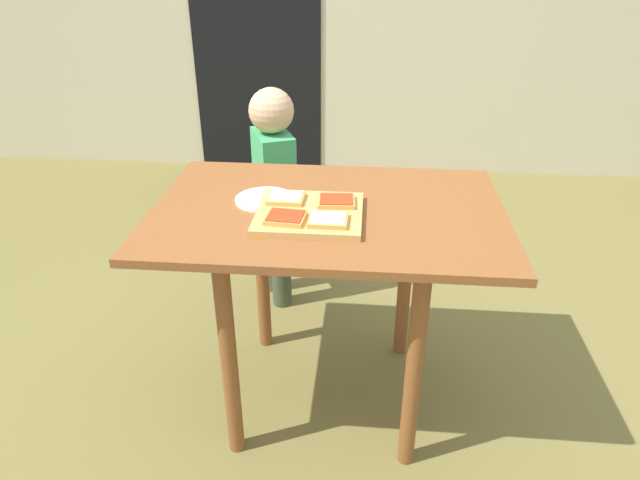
{
  "coord_description": "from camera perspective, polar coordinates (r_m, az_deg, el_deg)",
  "views": [
    {
      "loc": [
        0.12,
        -1.63,
        1.53
      ],
      "look_at": [
        -0.03,
        0.0,
        0.66
      ],
      "focal_mm": 31.75,
      "sensor_mm": 36.0,
      "label": 1
    }
  ],
  "objects": [
    {
      "name": "ground_plane",
      "position": [
        2.24,
        0.69,
        -15.18
      ],
      "size": [
        16.0,
        16.0,
        0.0
      ],
      "primitive_type": "plane",
      "color": "olive"
    },
    {
      "name": "house_door",
      "position": [
        4.15,
        -6.54,
        20.53
      ],
      "size": [
        0.9,
        0.02,
        2.0
      ],
      "primitive_type": "cube",
      "color": "black",
      "rests_on": "ground"
    },
    {
      "name": "dining_table",
      "position": [
        1.85,
        0.8,
        -0.08
      ],
      "size": [
        1.11,
        0.76,
        0.78
      ],
      "color": "brown",
      "rests_on": "ground"
    },
    {
      "name": "cutting_board",
      "position": [
        1.73,
        -1.07,
        2.67
      ],
      "size": [
        0.32,
        0.31,
        0.02
      ],
      "primitive_type": "cube",
      "color": "tan",
      "rests_on": "dining_table"
    },
    {
      "name": "pizza_slice_far_left",
      "position": [
        1.8,
        -3.44,
        4.28
      ],
      "size": [
        0.12,
        0.1,
        0.02
      ],
      "color": "gold",
      "rests_on": "cutting_board"
    },
    {
      "name": "pizza_slice_near_left",
      "position": [
        1.67,
        -3.5,
        2.27
      ],
      "size": [
        0.12,
        0.11,
        0.02
      ],
      "color": "gold",
      "rests_on": "cutting_board"
    },
    {
      "name": "pizza_slice_near_right",
      "position": [
        1.65,
        0.83,
        2.06
      ],
      "size": [
        0.12,
        0.1,
        0.02
      ],
      "color": "gold",
      "rests_on": "cutting_board"
    },
    {
      "name": "pizza_slice_far_right",
      "position": [
        1.77,
        1.66,
        3.95
      ],
      "size": [
        0.12,
        0.1,
        0.02
      ],
      "color": "gold",
      "rests_on": "cutting_board"
    },
    {
      "name": "plate_white_left",
      "position": [
        1.85,
        -5.58,
        4.1
      ],
      "size": [
        0.19,
        0.19,
        0.01
      ],
      "primitive_type": "cylinder",
      "color": "white",
      "rests_on": "dining_table"
    },
    {
      "name": "child_left",
      "position": [
        2.5,
        -4.64,
        5.82
      ],
      "size": [
        0.22,
        0.28,
        1.0
      ],
      "color": "#404D33",
      "rests_on": "ground"
    }
  ]
}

